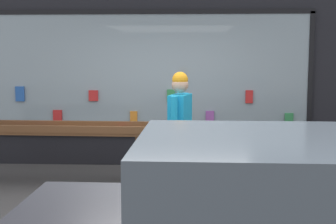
{
  "coord_description": "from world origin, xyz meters",
  "views": [
    {
      "loc": [
        0.37,
        -5.79,
        1.93
      ],
      "look_at": [
        0.08,
        0.83,
        1.13
      ],
      "focal_mm": 50.0,
      "sensor_mm": 36.0,
      "label": 1
    }
  ],
  "objects_px": {
    "small_dog": "(217,180)",
    "display_table_right": "(270,139)",
    "display_table_left": "(59,135)",
    "person_browsing": "(180,124)"
  },
  "relations": [
    {
      "from": "display_table_left",
      "to": "small_dog",
      "type": "distance_m",
      "value": 2.48
    },
    {
      "from": "small_dog",
      "to": "display_table_right",
      "type": "bearing_deg",
      "value": -0.1
    },
    {
      "from": "display_table_left",
      "to": "small_dog",
      "type": "xyz_separation_m",
      "value": [
        2.32,
        -0.75,
        -0.45
      ]
    },
    {
      "from": "person_browsing",
      "to": "small_dog",
      "type": "relative_size",
      "value": 3.66
    },
    {
      "from": "person_browsing",
      "to": "small_dog",
      "type": "distance_m",
      "value": 0.89
    },
    {
      "from": "display_table_left",
      "to": "person_browsing",
      "type": "bearing_deg",
      "value": -17.44
    },
    {
      "from": "display_table_left",
      "to": "small_dog",
      "type": "bearing_deg",
      "value": -17.86
    },
    {
      "from": "display_table_right",
      "to": "small_dog",
      "type": "distance_m",
      "value": 1.18
    },
    {
      "from": "display_table_right",
      "to": "small_dog",
      "type": "relative_size",
      "value": 5.7
    },
    {
      "from": "display_table_left",
      "to": "person_browsing",
      "type": "xyz_separation_m",
      "value": [
        1.82,
        -0.57,
        0.26
      ]
    }
  ]
}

